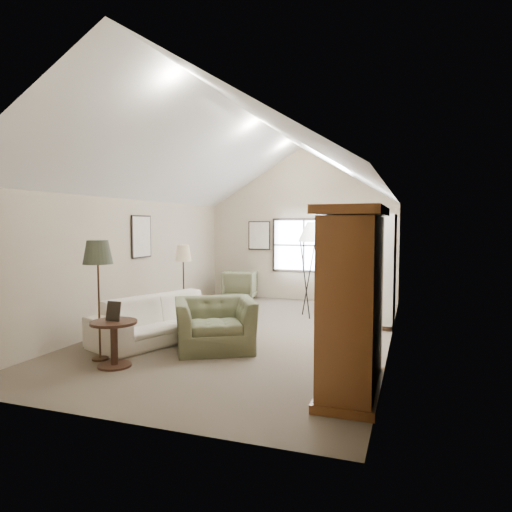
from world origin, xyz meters
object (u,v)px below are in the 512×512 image
(armoire, at_px, (352,301))
(armchair_far, at_px, (240,285))
(armchair_near, at_px, (215,324))
(coffee_table, at_px, (224,313))
(side_table, at_px, (114,344))
(side_chair, at_px, (356,282))
(sofa, at_px, (166,318))

(armoire, bearing_deg, armchair_far, 122.28)
(armchair_near, height_order, coffee_table, armchair_near)
(armchair_far, bearing_deg, side_table, 85.38)
(armoire, relative_size, side_table, 3.39)
(armchair_near, xyz_separation_m, armchair_far, (-1.37, 4.65, -0.02))
(side_table, bearing_deg, coffee_table, 81.05)
(armchair_far, distance_m, coffee_table, 3.18)
(armoire, relative_size, coffee_table, 2.15)
(armoire, height_order, side_table, armoire)
(coffee_table, bearing_deg, armchair_far, 105.66)
(armchair_far, distance_m, side_chair, 3.02)
(sofa, relative_size, side_chair, 2.34)
(armchair_near, distance_m, side_chair, 5.17)
(side_chair, bearing_deg, coffee_table, -144.31)
(armchair_near, bearing_deg, side_table, -156.71)
(side_chair, bearing_deg, sofa, -141.83)
(sofa, distance_m, side_chair, 5.33)
(coffee_table, bearing_deg, side_chair, 57.06)
(armchair_near, relative_size, side_table, 1.91)
(armoire, distance_m, armchair_far, 6.95)
(sofa, relative_size, coffee_table, 2.53)
(armchair_near, xyz_separation_m, side_chair, (1.63, 4.91, 0.15))
(sofa, height_order, side_chair, side_chair)
(armchair_near, relative_size, armchair_far, 1.46)
(sofa, relative_size, armchair_far, 3.04)
(sofa, relative_size, armchair_near, 2.08)
(armoire, relative_size, armchair_far, 2.58)
(armoire, xyz_separation_m, armchair_near, (-2.32, 1.19, -0.70))
(armoire, distance_m, side_table, 3.38)
(armchair_far, relative_size, side_chair, 0.77)
(side_chair, bearing_deg, armoire, -104.93)
(coffee_table, distance_m, side_table, 2.91)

